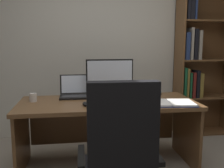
{
  "coord_description": "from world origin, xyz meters",
  "views": [
    {
      "loc": [
        -0.4,
        -1.84,
        1.36
      ],
      "look_at": [
        -0.03,
        0.8,
        0.92
      ],
      "focal_mm": 41.65,
      "sensor_mm": 36.0,
      "label": 1
    }
  ],
  "objects_px": {
    "laptop": "(75,92)",
    "reading_stand_with_book": "(147,88)",
    "desk": "(107,116)",
    "monitor": "(110,77)",
    "coffee_mug": "(33,97)",
    "keyboard": "(115,104)",
    "bookshelf": "(198,62)",
    "open_binder": "(169,103)",
    "office_chair": "(120,166)",
    "computer_mouse": "(86,104)",
    "pen": "(138,100)",
    "notepad": "(136,101)"
  },
  "relations": [
    {
      "from": "laptop",
      "to": "reading_stand_with_book",
      "type": "distance_m",
      "value": 0.88
    },
    {
      "from": "desk",
      "to": "reading_stand_with_book",
      "type": "distance_m",
      "value": 0.64
    },
    {
      "from": "monitor",
      "to": "coffee_mug",
      "type": "relative_size",
      "value": 6.08
    },
    {
      "from": "keyboard",
      "to": "coffee_mug",
      "type": "xyz_separation_m",
      "value": [
        -0.84,
        0.26,
        0.03
      ]
    },
    {
      "from": "coffee_mug",
      "to": "bookshelf",
      "type": "bearing_deg",
      "value": 19.02
    },
    {
      "from": "keyboard",
      "to": "open_binder",
      "type": "bearing_deg",
      "value": -5.23
    },
    {
      "from": "monitor",
      "to": "coffee_mug",
      "type": "xyz_separation_m",
      "value": [
        -0.84,
        -0.18,
        -0.18
      ]
    },
    {
      "from": "office_chair",
      "to": "open_binder",
      "type": "height_order",
      "value": "office_chair"
    },
    {
      "from": "desk",
      "to": "computer_mouse",
      "type": "xyz_separation_m",
      "value": [
        -0.24,
        -0.25,
        0.21
      ]
    },
    {
      "from": "bookshelf",
      "to": "monitor",
      "type": "bearing_deg",
      "value": -156.81
    },
    {
      "from": "computer_mouse",
      "to": "pen",
      "type": "bearing_deg",
      "value": 12.56
    },
    {
      "from": "bookshelf",
      "to": "monitor",
      "type": "height_order",
      "value": "bookshelf"
    },
    {
      "from": "coffee_mug",
      "to": "reading_stand_with_book",
      "type": "bearing_deg",
      "value": 10.2
    },
    {
      "from": "bookshelf",
      "to": "open_binder",
      "type": "relative_size",
      "value": 4.02
    },
    {
      "from": "desk",
      "to": "notepad",
      "type": "height_order",
      "value": "notepad"
    },
    {
      "from": "computer_mouse",
      "to": "office_chair",
      "type": "bearing_deg",
      "value": -74.95
    },
    {
      "from": "office_chair",
      "to": "open_binder",
      "type": "bearing_deg",
      "value": 50.92
    },
    {
      "from": "bookshelf",
      "to": "coffee_mug",
      "type": "bearing_deg",
      "value": -160.98
    },
    {
      "from": "pen",
      "to": "coffee_mug",
      "type": "distance_m",
      "value": 1.11
    },
    {
      "from": "reading_stand_with_book",
      "to": "open_binder",
      "type": "height_order",
      "value": "reading_stand_with_book"
    },
    {
      "from": "open_binder",
      "to": "pen",
      "type": "xyz_separation_m",
      "value": [
        -0.29,
        0.17,
        0.0
      ]
    },
    {
      "from": "bookshelf",
      "to": "office_chair",
      "type": "xyz_separation_m",
      "value": [
        -1.46,
        -1.81,
        -0.6
      ]
    },
    {
      "from": "computer_mouse",
      "to": "coffee_mug",
      "type": "xyz_separation_m",
      "value": [
        -0.54,
        0.26,
        0.03
      ]
    },
    {
      "from": "desk",
      "to": "bookshelf",
      "type": "distance_m",
      "value": 1.71
    },
    {
      "from": "laptop",
      "to": "keyboard",
      "type": "relative_size",
      "value": 0.79
    },
    {
      "from": "open_binder",
      "to": "notepad",
      "type": "xyz_separation_m",
      "value": [
        -0.31,
        0.17,
        -0.01
      ]
    },
    {
      "from": "desk",
      "to": "coffee_mug",
      "type": "distance_m",
      "value": 0.82
    },
    {
      "from": "desk",
      "to": "notepad",
      "type": "bearing_deg",
      "value": -22.25
    },
    {
      "from": "pen",
      "to": "laptop",
      "type": "bearing_deg",
      "value": 154.8
    },
    {
      "from": "monitor",
      "to": "keyboard",
      "type": "xyz_separation_m",
      "value": [
        0.0,
        -0.44,
        -0.21
      ]
    },
    {
      "from": "monitor",
      "to": "computer_mouse",
      "type": "bearing_deg",
      "value": -124.53
    },
    {
      "from": "open_binder",
      "to": "office_chair",
      "type": "bearing_deg",
      "value": -123.71
    },
    {
      "from": "office_chair",
      "to": "keyboard",
      "type": "distance_m",
      "value": 0.84
    },
    {
      "from": "desk",
      "to": "monitor",
      "type": "xyz_separation_m",
      "value": [
        0.06,
        0.19,
        0.41
      ]
    },
    {
      "from": "open_binder",
      "to": "coffee_mug",
      "type": "relative_size",
      "value": 6.07
    },
    {
      "from": "open_binder",
      "to": "notepad",
      "type": "height_order",
      "value": "open_binder"
    },
    {
      "from": "reading_stand_with_book",
      "to": "office_chair",
      "type": "bearing_deg",
      "value": -113.42
    },
    {
      "from": "monitor",
      "to": "pen",
      "type": "distance_m",
      "value": 0.46
    },
    {
      "from": "keyboard",
      "to": "notepad",
      "type": "xyz_separation_m",
      "value": [
        0.24,
        0.12,
        -0.01
      ]
    },
    {
      "from": "monitor",
      "to": "keyboard",
      "type": "bearing_deg",
      "value": -90.0
    },
    {
      "from": "pen",
      "to": "coffee_mug",
      "type": "bearing_deg",
      "value": 173.03
    },
    {
      "from": "laptop",
      "to": "open_binder",
      "type": "relative_size",
      "value": 0.61
    },
    {
      "from": "monitor",
      "to": "reading_stand_with_book",
      "type": "relative_size",
      "value": 1.82
    },
    {
      "from": "laptop",
      "to": "coffee_mug",
      "type": "relative_size",
      "value": 3.71
    },
    {
      "from": "open_binder",
      "to": "notepad",
      "type": "distance_m",
      "value": 0.35
    },
    {
      "from": "laptop",
      "to": "bookshelf",
      "type": "bearing_deg",
      "value": 18.16
    },
    {
      "from": "pen",
      "to": "reading_stand_with_book",
      "type": "bearing_deg",
      "value": 60.44
    },
    {
      "from": "keyboard",
      "to": "reading_stand_with_book",
      "type": "bearing_deg",
      "value": 46.51
    },
    {
      "from": "computer_mouse",
      "to": "notepad",
      "type": "height_order",
      "value": "computer_mouse"
    },
    {
      "from": "pen",
      "to": "notepad",
      "type": "bearing_deg",
      "value": 180.0
    }
  ]
}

